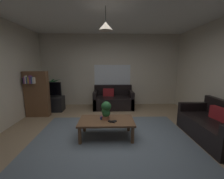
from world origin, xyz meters
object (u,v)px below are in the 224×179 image
Objects in this scene: book_on_table_0 at (103,119)px; tv_stand at (50,104)px; tv at (49,89)px; bookshelf_corner at (37,94)px; potted_palm_corner at (50,94)px; pendant_lamp at (106,26)px; remote_on_table_1 at (113,121)px; book_on_table_2 at (104,116)px; coffee_table at (106,122)px; remote_on_table_0 at (112,122)px; potted_plant_on_table at (106,110)px; couch_right_side at (214,128)px; book_on_table_1 at (104,117)px; couch_under_window at (113,100)px.

book_on_table_0 is 0.15× the size of tv_stand.
tv is 0.59× the size of bookshelf_corner.
pendant_lamp is (2.15, -2.37, 1.85)m from potted_palm_corner.
remote_on_table_1 is 0.11× the size of bookshelf_corner.
coffee_table is at bearing -31.53° from book_on_table_2.
remote_on_table_0 is at bearing 94.29° from remote_on_table_1.
book_on_table_0 is 2.49m from bookshelf_corner.
book_on_table_0 is at bearing -179.91° from potted_plant_on_table.
couch_right_side is 10.37× the size of book_on_table_1.
pendant_lamp is (0.01, -0.05, 1.74)m from potted_plant_on_table.
tv_stand is at bearing 136.28° from coffee_table.
potted_palm_corner reaches higher than remote_on_table_1.
coffee_table is at bearing 71.99° from remote_on_table_0.
remote_on_table_1 is at bearing -43.16° from tv.
book_on_table_1 is (-0.06, 0.04, 0.10)m from coffee_table.
remote_on_table_1 is 1.95m from pendant_lamp.
book_on_table_0 is at bearing 145.55° from pendant_lamp.
couch_right_side is at bearing -5.63° from book_on_table_0.
remote_on_table_1 is 2.91m from tv.
remote_on_table_0 is 3.37m from potted_palm_corner.
potted_plant_on_table is 0.49× the size of tv.
potted_palm_corner is (-2.08, 2.33, 0.09)m from book_on_table_0.
couch_right_side is at bearing -113.54° from remote_on_table_1.
couch_under_window is 1.02× the size of bookshelf_corner.
couch_right_side is at bearing -29.88° from potted_palm_corner.
coffee_table is at bearing -94.66° from couch_right_side.
couch_right_side is 9.54× the size of remote_on_table_1.
tv_stand is at bearing 135.98° from book_on_table_2.
couch_under_window reaches higher than tv_stand.
book_on_table_2 is (-2.37, 0.22, 0.19)m from couch_right_side.
tv is (-2.11, 1.98, 0.35)m from remote_on_table_1.
tv_stand is 0.72m from bookshelf_corner.
tv_stand is (-2.11, 2.00, -0.16)m from remote_on_table_1.
remote_on_table_1 is at bearing -47.46° from potted_palm_corner.
tv_stand reaches higher than remote_on_table_1.
remote_on_table_0 is at bearing -91.57° from couch_right_side.
tv_stand is (-2.20, -0.29, -0.03)m from couch_under_window.
tv_stand is (-1.90, 1.84, -0.17)m from book_on_table_0.
potted_palm_corner is 2.71× the size of pendant_lamp.
remote_on_table_1 is 3.38m from potted_palm_corner.
bookshelf_corner reaches higher than potted_plant_on_table.
book_on_table_1 is at bearing -25.68° from book_on_table_0.
potted_palm_corner is at bearing 131.80° from book_on_table_1.
remote_on_table_0 is 0.19× the size of tv.
potted_palm_corner is at bearing 20.90° from remote_on_table_1.
couch_right_side is 5.15m from potted_palm_corner.
book_on_table_2 is at bearing 148.47° from coffee_table.
tv is at bearing -71.04° from potted_palm_corner.
bookshelf_corner reaches higher than book_on_table_1.
book_on_table_2 is 0.84× the size of remote_on_table_0.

